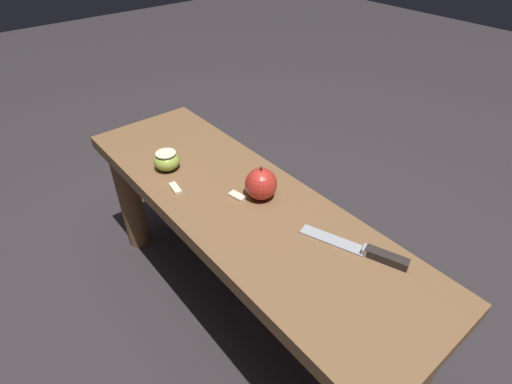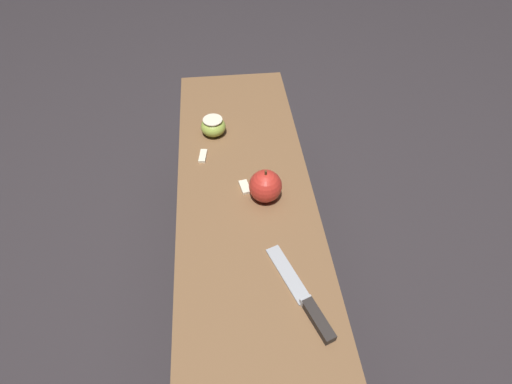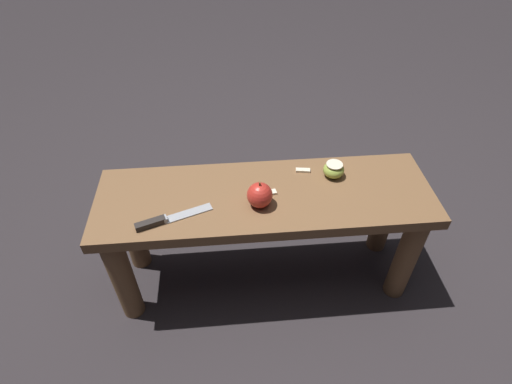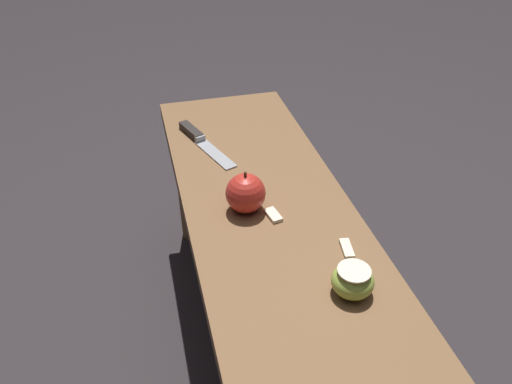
{
  "view_description": "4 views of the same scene",
  "coord_description": "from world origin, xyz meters",
  "px_view_note": "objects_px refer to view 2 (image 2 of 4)",
  "views": [
    {
      "loc": [
        -0.66,
        0.49,
        1.11
      ],
      "look_at": [
        -0.03,
        -0.02,
        0.5
      ],
      "focal_mm": 28.0,
      "sensor_mm": 36.0,
      "label": 1
    },
    {
      "loc": [
        -0.71,
        0.05,
        1.23
      ],
      "look_at": [
        -0.03,
        -0.02,
        0.5
      ],
      "focal_mm": 28.0,
      "sensor_mm": 36.0,
      "label": 2
    },
    {
      "loc": [
        -0.12,
        -0.98,
        1.39
      ],
      "look_at": [
        -0.03,
        -0.02,
        0.5
      ],
      "focal_mm": 28.0,
      "sensor_mm": 36.0,
      "label": 3
    },
    {
      "loc": [
        0.79,
        -0.24,
        1.11
      ],
      "look_at": [
        -0.03,
        -0.02,
        0.5
      ],
      "focal_mm": 35.0,
      "sensor_mm": 36.0,
      "label": 4
    }
  ],
  "objects_px": {
    "knife": "(308,305)",
    "apple_whole": "(265,186)",
    "wooden_bench": "(246,219)",
    "apple_cut": "(213,126)"
  },
  "relations": [
    {
      "from": "knife",
      "to": "apple_whole",
      "type": "height_order",
      "value": "apple_whole"
    },
    {
      "from": "apple_whole",
      "to": "wooden_bench",
      "type": "bearing_deg",
      "value": 64.1
    },
    {
      "from": "wooden_bench",
      "to": "knife",
      "type": "bearing_deg",
      "value": -163.28
    },
    {
      "from": "wooden_bench",
      "to": "apple_whole",
      "type": "xyz_separation_m",
      "value": [
        -0.02,
        -0.05,
        0.15
      ]
    },
    {
      "from": "apple_whole",
      "to": "apple_cut",
      "type": "distance_m",
      "value": 0.3
    },
    {
      "from": "apple_whole",
      "to": "apple_cut",
      "type": "xyz_separation_m",
      "value": [
        0.27,
        0.12,
        -0.01
      ]
    },
    {
      "from": "wooden_bench",
      "to": "apple_cut",
      "type": "bearing_deg",
      "value": 16.36
    },
    {
      "from": "wooden_bench",
      "to": "apple_whole",
      "type": "bearing_deg",
      "value": -115.9
    },
    {
      "from": "apple_whole",
      "to": "apple_cut",
      "type": "bearing_deg",
      "value": 24.17
    },
    {
      "from": "wooden_bench",
      "to": "knife",
      "type": "relative_size",
      "value": 4.74
    }
  ]
}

